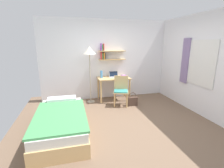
{
  "coord_description": "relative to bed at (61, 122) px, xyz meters",
  "views": [
    {
      "loc": [
        -1.25,
        -3.35,
        1.85
      ],
      "look_at": [
        -0.26,
        0.51,
        0.85
      ],
      "focal_mm": 26.23,
      "sensor_mm": 36.0,
      "label": 1
    }
  ],
  "objects": [
    {
      "name": "desk",
      "position": [
        1.6,
        1.76,
        0.38
      ],
      "size": [
        1.04,
        0.59,
        0.76
      ],
      "color": "tan",
      "rests_on": "ground_plane"
    },
    {
      "name": "handbag",
      "position": [
        2.01,
        1.1,
        -0.09
      ],
      "size": [
        0.3,
        0.12,
        0.42
      ],
      "color": "#4C382D",
      "rests_on": "ground_plane"
    },
    {
      "name": "standing_lamp",
      "position": [
        0.83,
        1.71,
        1.3
      ],
      "size": [
        0.39,
        0.39,
        1.74
      ],
      "color": "#B2A893",
      "rests_on": "ground_plane"
    },
    {
      "name": "bed",
      "position": [
        0.0,
        0.0,
        0.0
      ],
      "size": [
        0.99,
        1.94,
        0.54
      ],
      "color": "tan",
      "rests_on": "ground_plane"
    },
    {
      "name": "ground_plane",
      "position": [
        1.5,
        0.06,
        -0.24
      ],
      "size": [
        5.28,
        5.28,
        0.0
      ],
      "primitive_type": "plane",
      "color": "brown"
    },
    {
      "name": "book_stack",
      "position": [
        1.97,
        1.8,
        0.54
      ],
      "size": [
        0.19,
        0.22,
        0.05
      ],
      "color": "purple",
      "rests_on": "desk"
    },
    {
      "name": "laptop",
      "position": [
        1.62,
        1.84,
        0.57
      ],
      "size": [
        0.31,
        0.22,
        0.2
      ],
      "color": "#B7BABF",
      "rests_on": "desk"
    },
    {
      "name": "wall_back",
      "position": [
        1.5,
        2.09,
        1.07
      ],
      "size": [
        4.4,
        0.27,
        2.6
      ],
      "color": "white",
      "rests_on": "ground_plane"
    },
    {
      "name": "desk_chair",
      "position": [
        1.69,
        1.25,
        0.25
      ],
      "size": [
        0.54,
        0.51,
        0.89
      ],
      "color": "tan",
      "rests_on": "ground_plane"
    },
    {
      "name": "wall_right",
      "position": [
        3.52,
        0.08,
        1.06
      ],
      "size": [
        0.1,
        4.4,
        2.6
      ],
      "color": "white",
      "rests_on": "ground_plane"
    },
    {
      "name": "water_bottle",
      "position": [
        1.2,
        1.8,
        0.64
      ],
      "size": [
        0.07,
        0.07,
        0.24
      ],
      "primitive_type": "cylinder",
      "color": "#4C99DB",
      "rests_on": "desk"
    }
  ]
}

